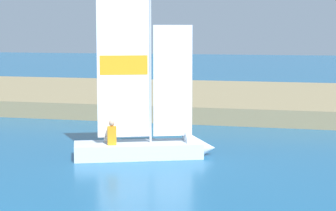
% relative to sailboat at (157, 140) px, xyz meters
% --- Properties ---
extents(shore_bank, '(80.00, 14.82, 0.77)m').
position_rel_sailboat_xyz_m(shore_bank, '(-0.84, 14.55, -0.16)').
color(shore_bank, '#897A56').
rests_on(shore_bank, ground).
extents(sailboat, '(4.74, 2.97, 6.75)m').
position_rel_sailboat_xyz_m(sailboat, '(0.00, 0.00, 0.00)').
color(sailboat, silver).
rests_on(sailboat, ground).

